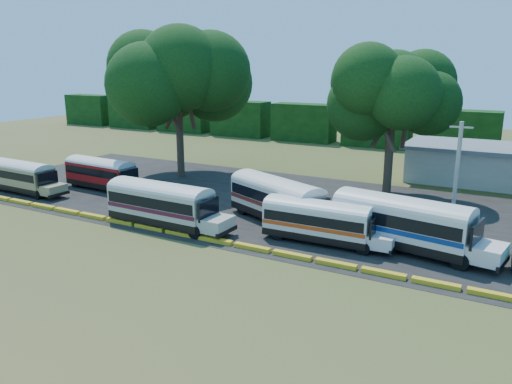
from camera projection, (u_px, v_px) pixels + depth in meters
The scene contains 14 objects.
ground at pixel (190, 243), 35.28m from camera, with size 160.00×160.00×0.00m, color #324A18.
asphalt_strip at pixel (277, 204), 45.01m from camera, with size 64.00×24.00×0.02m, color black.
curb at pixel (198, 237), 36.09m from camera, with size 53.70×0.45×0.30m.
terminal_building at pixel (500, 165), 51.91m from camera, with size 19.00×9.00×4.00m.
treeline_backdrop at pixel (377, 127), 75.31m from camera, with size 130.00×4.00×6.00m.
bus_beige at pixel (21, 175), 48.60m from camera, with size 9.59×2.68×3.13m.
bus_red at pixel (102, 172), 49.88m from camera, with size 9.69×3.00×3.14m.
bus_cream_west at pixel (162, 202), 38.46m from camera, with size 10.66×2.93×3.48m.
bus_cream_east at pixel (278, 197), 39.52m from camera, with size 10.97×6.89×3.57m.
bus_white_red at pixel (320, 219), 34.99m from camera, with size 9.36×2.50×3.06m.
bus_white_blue at pixel (405, 221), 33.50m from camera, with size 11.51×4.58×3.68m.
tree_west at pixel (177, 70), 53.26m from camera, with size 11.87×11.87×16.04m.
tree_center at pixel (393, 89), 45.60m from camera, with size 9.47×9.47×13.56m.
utility_pole at pixel (456, 177), 36.55m from camera, with size 1.60×0.30×8.32m.
Camera 1 is at (20.04, -26.93, 12.35)m, focal length 35.00 mm.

